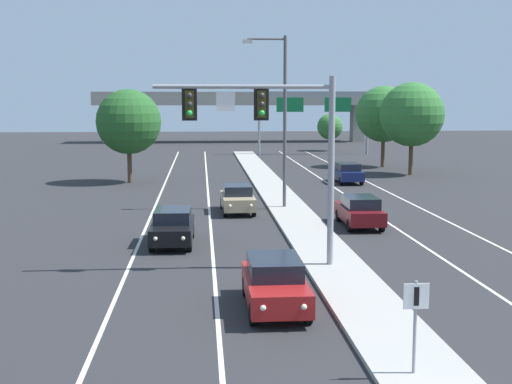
% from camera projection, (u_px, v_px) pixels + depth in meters
% --- Properties ---
extents(median_island, '(2.40, 110.00, 0.15)m').
position_uv_depth(median_island, '(320.00, 247.00, 29.82)').
color(median_island, '#9E9B93').
rests_on(median_island, ground).
extents(lane_stripe_oncoming_center, '(0.14, 100.00, 0.01)m').
position_uv_depth(lane_stripe_oncoming_center, '(210.00, 222.00, 36.37)').
color(lane_stripe_oncoming_center, silver).
rests_on(lane_stripe_oncoming_center, ground).
extents(lane_stripe_receding_center, '(0.14, 100.00, 0.01)m').
position_uv_depth(lane_stripe_receding_center, '(383.00, 220.00, 37.12)').
color(lane_stripe_receding_center, silver).
rests_on(lane_stripe_receding_center, ground).
extents(edge_stripe_left, '(0.14, 100.00, 0.01)m').
position_uv_depth(edge_stripe_left, '(148.00, 223.00, 36.11)').
color(edge_stripe_left, silver).
rests_on(edge_stripe_left, ground).
extents(edge_stripe_right, '(0.14, 100.00, 0.01)m').
position_uv_depth(edge_stripe_right, '(442.00, 219.00, 37.38)').
color(edge_stripe_right, silver).
rests_on(edge_stripe_right, ground).
extents(overhead_signal_mast, '(6.80, 0.44, 7.20)m').
position_uv_depth(overhead_signal_mast, '(275.00, 131.00, 25.60)').
color(overhead_signal_mast, gray).
rests_on(overhead_signal_mast, median_island).
extents(median_sign_post, '(0.60, 0.10, 2.20)m').
position_uv_depth(median_sign_post, '(416.00, 313.00, 15.72)').
color(median_sign_post, gray).
rests_on(median_sign_post, median_island).
extents(street_lamp_median, '(2.58, 0.28, 10.00)m').
position_uv_depth(street_lamp_median, '(281.00, 111.00, 39.99)').
color(street_lamp_median, '#4C4C51').
rests_on(street_lamp_median, median_island).
extents(car_oncoming_red, '(1.83, 4.47, 1.58)m').
position_uv_depth(car_oncoming_red, '(275.00, 283.00, 21.24)').
color(car_oncoming_red, maroon).
rests_on(car_oncoming_red, ground).
extents(car_oncoming_black, '(1.90, 4.50, 1.58)m').
position_uv_depth(car_oncoming_black, '(173.00, 226.00, 30.70)').
color(car_oncoming_black, black).
rests_on(car_oncoming_black, ground).
extents(car_oncoming_tan, '(1.90, 4.50, 1.58)m').
position_uv_depth(car_oncoming_tan, '(237.00, 198.00, 39.49)').
color(car_oncoming_tan, tan).
rests_on(car_oncoming_tan, ground).
extents(car_receding_darkred, '(1.87, 4.49, 1.58)m').
position_uv_depth(car_receding_darkred, '(360.00, 211.00, 35.02)').
color(car_receding_darkred, '#5B0F14').
rests_on(car_receding_darkred, ground).
extents(car_receding_navy, '(1.83, 4.47, 1.58)m').
position_uv_depth(car_receding_navy, '(347.00, 173.00, 53.40)').
color(car_receding_navy, '#141E4C').
rests_on(car_receding_navy, ground).
extents(highway_sign_gantry, '(13.28, 0.42, 7.50)m').
position_uv_depth(highway_sign_gantry, '(314.00, 102.00, 80.67)').
color(highway_sign_gantry, gray).
rests_on(highway_sign_gantry, ground).
extents(overpass_bridge, '(42.40, 6.40, 7.65)m').
position_uv_depth(overpass_bridge, '(234.00, 104.00, 104.61)').
color(overpass_bridge, gray).
rests_on(overpass_bridge, ground).
extents(tree_far_right_a, '(5.40, 5.40, 7.81)m').
position_uv_depth(tree_far_right_a, '(384.00, 114.00, 65.49)').
color(tree_far_right_a, '#4C3823').
rests_on(tree_far_right_a, ground).
extents(tree_far_left_b, '(5.05, 5.05, 7.31)m').
position_uv_depth(tree_far_left_b, '(129.00, 122.00, 52.99)').
color(tree_far_left_b, '#4C3823').
rests_on(tree_far_left_b, ground).
extents(tree_far_right_c, '(3.25, 3.25, 4.70)m').
position_uv_depth(tree_far_right_c, '(330.00, 127.00, 86.67)').
color(tree_far_right_c, '#4C3823').
rests_on(tree_far_right_c, ground).
extents(tree_far_right_b, '(5.51, 5.51, 7.98)m').
position_uv_depth(tree_far_right_b, '(412.00, 115.00, 58.61)').
color(tree_far_right_b, '#4C3823').
rests_on(tree_far_right_b, ground).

